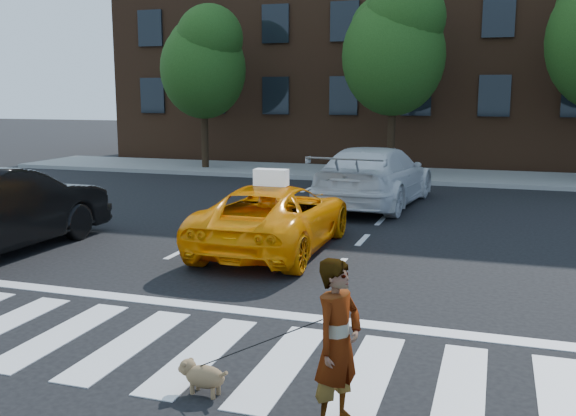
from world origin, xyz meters
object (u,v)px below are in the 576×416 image
Objects in this scene: white_suv at (375,176)px; woman at (338,344)px; tree_mid at (395,43)px; dog at (201,375)px; taxi at (275,217)px; tree_left at (204,59)px.

white_suv is 3.53× the size of woman.
tree_mid is at bearing -80.03° from white_suv.
white_suv reaches higher than dog.
white_suv is (0.51, -6.02, -4.03)m from tree_mid.
woman reaches higher than taxi.
dog is at bearing -87.11° from tree_mid.
tree_mid is 1.50× the size of taxi.
dog is (8.41, -17.91, -4.24)m from tree_left.
woman is (1.89, -12.08, -0.02)m from white_suv.
tree_mid reaches higher than woman.
white_suv is at bearing 99.54° from dog.
taxi is 0.83× the size of white_suv.
woman is at bearing -82.46° from tree_mid.
taxi reaches higher than dog.
white_suv reaches higher than woman.
tree_mid reaches higher than tree_left.
white_suv is at bearing -85.18° from tree_mid.
white_suv is 11.92m from dog.
tree_left is 4.04× the size of woman.
dog is (0.40, -11.89, -0.62)m from white_suv.
dog is at bearing 104.62° from woman.
tree_mid is 18.70m from woman.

